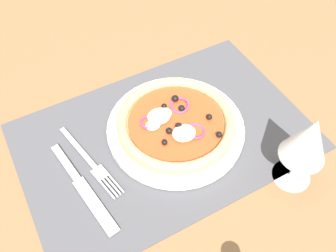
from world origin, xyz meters
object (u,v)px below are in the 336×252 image
fork (92,164)px  wine_glass (309,140)px  pizza (177,124)px  knife (83,188)px  plate (177,130)px

fork → wine_glass: (-28.75, 18.00, 9.70)cm
pizza → wine_glass: bearing=126.2°
knife → wine_glass: size_ratio=1.34×
plate → pizza: size_ratio=1.18×
fork → knife: 4.69cm
plate → wine_glass: bearing=126.1°
plate → pizza: (0.04, -0.02, 1.75)cm
plate → wine_glass: size_ratio=1.68×
fork → pizza: bearing=75.2°
pizza → knife: size_ratio=1.06×
knife → wine_glass: wine_glass is taller
pizza → fork: bearing=-3.0°
fork → knife: (3.01, 3.60, 0.03)cm
pizza → fork: size_ratio=1.18×
wine_glass → plate: bearing=-53.9°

